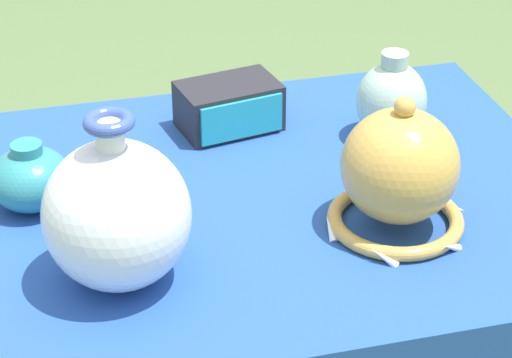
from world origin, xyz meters
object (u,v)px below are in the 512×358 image
(vase_tall_bulbous, at_px, (117,214))
(jar_round_celadon, at_px, (392,101))
(jar_round_teal, at_px, (31,178))
(vase_dome_bell, at_px, (399,174))
(mosaic_tile_box, at_px, (229,106))

(vase_tall_bulbous, bearing_deg, jar_round_celadon, 30.08)
(vase_tall_bulbous, xyz_separation_m, jar_round_teal, (-0.11, 0.22, -0.06))
(vase_dome_bell, bearing_deg, mosaic_tile_box, 115.09)
(jar_round_celadon, relative_size, jar_round_teal, 1.27)
(jar_round_teal, bearing_deg, jar_round_celadon, 6.56)
(mosaic_tile_box, distance_m, jar_round_teal, 0.39)
(jar_round_celadon, bearing_deg, mosaic_tile_box, 158.18)
(vase_dome_bell, xyz_separation_m, jar_round_celadon, (0.09, 0.26, -0.02))
(vase_tall_bulbous, distance_m, mosaic_tile_box, 0.46)
(vase_dome_bell, distance_m, jar_round_celadon, 0.27)
(vase_dome_bell, xyz_separation_m, jar_round_teal, (-0.52, 0.19, -0.04))
(vase_dome_bell, bearing_deg, jar_round_teal, 159.97)
(mosaic_tile_box, relative_size, jar_round_teal, 1.49)
(vase_tall_bulbous, bearing_deg, mosaic_tile_box, 58.35)
(vase_dome_bell, bearing_deg, vase_tall_bulbous, -175.65)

